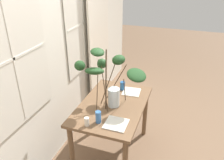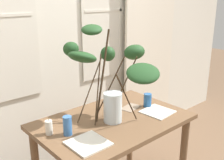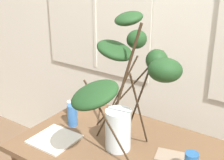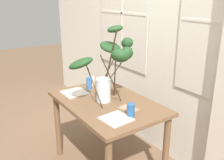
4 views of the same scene
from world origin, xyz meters
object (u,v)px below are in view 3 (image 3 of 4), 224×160
drinking_glass_blue_left (72,115)px  pillar_candle (71,108)px  vase_with_branches (126,81)px  plate_square_left (55,139)px

drinking_glass_blue_left → pillar_candle: (-0.09, 0.09, -0.02)m
vase_with_branches → drinking_glass_blue_left: vase_with_branches is taller
plate_square_left → pillar_candle: size_ratio=2.12×
drinking_glass_blue_left → pillar_candle: size_ratio=1.22×
plate_square_left → vase_with_branches: bearing=28.6°
vase_with_branches → drinking_glass_blue_left: size_ratio=6.06×
vase_with_branches → pillar_candle: vase_with_branches is taller
vase_with_branches → drinking_glass_blue_left: (-0.38, -0.00, -0.31)m
drinking_glass_blue_left → plate_square_left: bearing=-81.3°
vase_with_branches → plate_square_left: 0.55m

